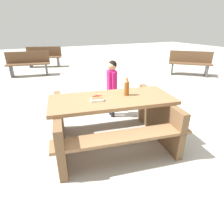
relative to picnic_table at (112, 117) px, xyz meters
The scene contains 8 objects.
ground_plane 0.44m from the picnic_table, ahead, with size 30.00×30.00×0.00m, color #B7B2A8.
picnic_table is the anchor object (origin of this frame).
soda_bottle 0.50m from the picnic_table, behind, with size 0.07×0.07×0.26m.
hotdog_tray 0.41m from the picnic_table, ahead, with size 0.20×0.15×0.08m.
child_in_coat 1.00m from the picnic_table, 115.92° to the right, with size 0.18×0.28×1.12m.
park_bench_near 5.35m from the picnic_table, 148.72° to the right, with size 1.37×1.32×0.85m.
park_bench_mid 6.78m from the picnic_table, 89.44° to the right, with size 1.55×0.86×0.85m.
park_bench_far 5.37m from the picnic_table, 81.27° to the right, with size 1.55×0.64×0.85m.
Camera 1 is at (1.12, 2.30, 1.71)m, focal length 30.04 mm.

